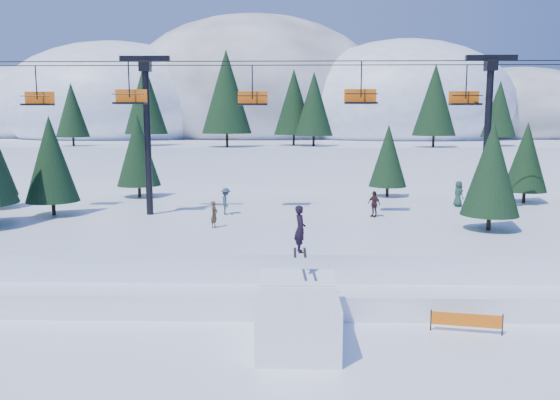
{
  "coord_description": "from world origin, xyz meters",
  "views": [
    {
      "loc": [
        0.38,
        -17.57,
        8.56
      ],
      "look_at": [
        -0.1,
        6.0,
        5.2
      ],
      "focal_mm": 35.0,
      "sensor_mm": 36.0,
      "label": 1
    }
  ],
  "objects_px": {
    "chairlift": "(313,111)",
    "jump_kicker": "(298,317)",
    "banner_near": "(466,320)",
    "banner_far": "(516,309)"
  },
  "relations": [
    {
      "from": "chairlift",
      "to": "jump_kicker",
      "type": "bearing_deg",
      "value": -94.12
    },
    {
      "from": "banner_near",
      "to": "banner_far",
      "type": "relative_size",
      "value": 0.98
    },
    {
      "from": "chairlift",
      "to": "banner_far",
      "type": "height_order",
      "value": "chairlift"
    },
    {
      "from": "chairlift",
      "to": "banner_far",
      "type": "bearing_deg",
      "value": -56.44
    },
    {
      "from": "banner_far",
      "to": "jump_kicker",
      "type": "bearing_deg",
      "value": -163.16
    },
    {
      "from": "chairlift",
      "to": "banner_far",
      "type": "xyz_separation_m",
      "value": [
        8.4,
        -12.66,
        -8.78
      ]
    },
    {
      "from": "banner_near",
      "to": "banner_far",
      "type": "bearing_deg",
      "value": 28.85
    },
    {
      "from": "jump_kicker",
      "to": "chairlift",
      "type": "distance_m",
      "value": 17.58
    },
    {
      "from": "banner_far",
      "to": "banner_near",
      "type": "bearing_deg",
      "value": -151.15
    },
    {
      "from": "jump_kicker",
      "to": "banner_near",
      "type": "height_order",
      "value": "jump_kicker"
    }
  ]
}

